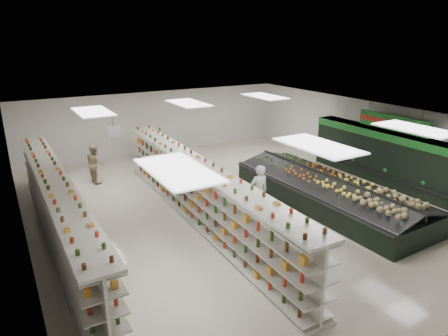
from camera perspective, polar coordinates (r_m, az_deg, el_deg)
floor at (r=14.82m, az=1.84°, el=-5.10°), size 16.00×16.00×0.00m
ceiling at (r=13.86m, az=1.98°, el=7.13°), size 14.00×16.00×0.02m
wall_back at (r=21.25m, az=-9.60°, el=6.46°), size 14.00×0.02×3.20m
wall_left at (r=12.31m, az=-27.08°, el=-4.21°), size 0.02×16.00×3.20m
wall_right at (r=18.79m, az=20.42°, el=3.99°), size 0.02×16.00×3.20m
produce_wall_case at (r=17.63m, az=22.98°, el=1.56°), size 0.93×8.00×2.20m
aisle_sign_near at (r=10.60m, az=-9.88°, el=0.79°), size 0.52×0.06×0.75m
aisle_sign_far at (r=14.30m, az=-15.53°, el=4.98°), size 0.52×0.06×0.75m
hortifruti_banner at (r=17.09m, az=22.98°, el=5.96°), size 0.12×3.20×0.95m
gondola_left at (r=12.92m, az=-22.59°, el=-5.88°), size 0.91×11.36×1.97m
gondola_center at (r=13.07m, az=-3.62°, el=-3.94°), size 1.16×11.90×2.06m
produce_island at (r=15.03m, az=14.55°, el=-3.20°), size 2.97×7.78×1.15m
soda_endcap at (r=20.03m, az=-10.42°, el=3.10°), size 1.22×0.88×1.49m
shopper_main at (r=13.46m, az=5.00°, el=-3.37°), size 0.71×0.50×1.86m
shopper_background at (r=17.50m, az=-17.92°, el=0.60°), size 0.61×0.87×1.65m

